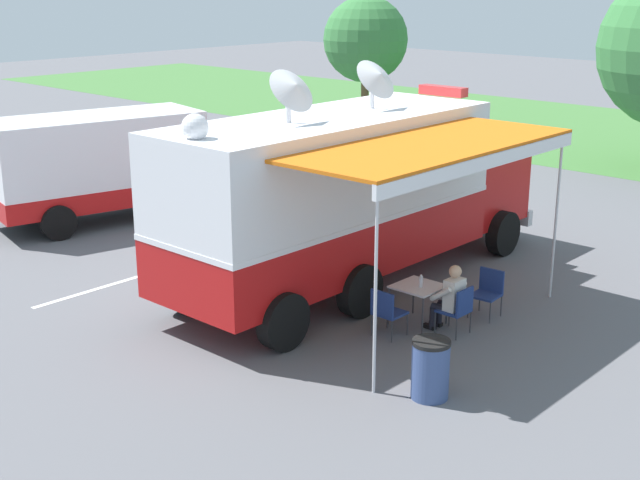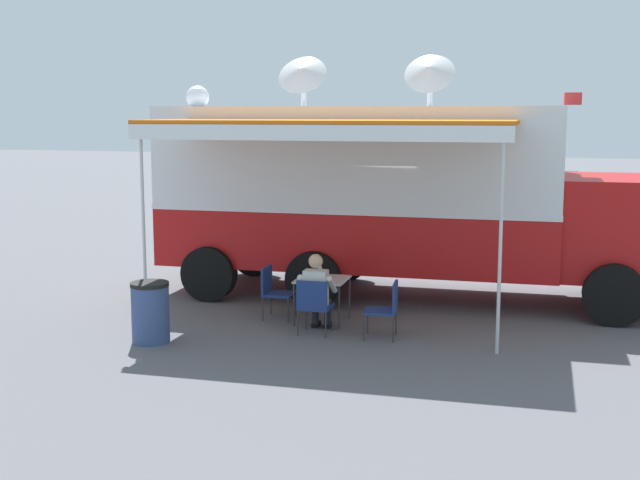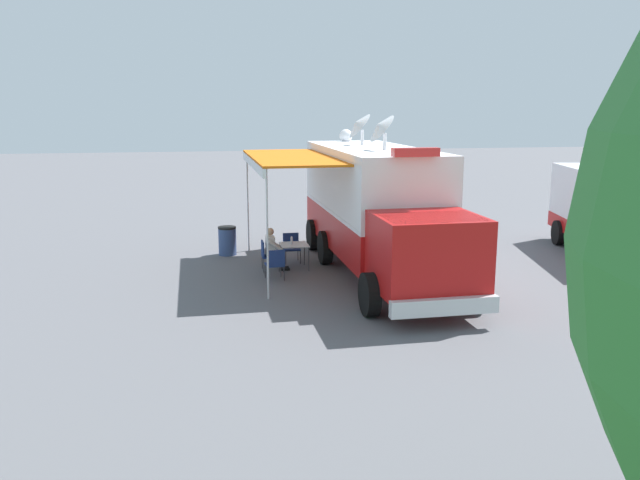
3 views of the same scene
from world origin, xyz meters
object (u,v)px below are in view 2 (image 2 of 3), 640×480
folding_table (322,282)px  folding_chair_beside_table (274,288)px  support_truck (438,187)px  command_truck (400,192)px  folding_chair_spare_by_truck (387,305)px  trash_bin (150,312)px  water_bottle (320,273)px  folding_chair_at_table (314,302)px  seated_responder (317,291)px

folding_table → folding_chair_beside_table: (-0.04, -0.85, -0.16)m
folding_table → support_truck: 10.00m
command_truck → support_truck: command_truck is taller
folding_chair_spare_by_truck → trash_bin: 3.54m
command_truck → folding_chair_beside_table: 3.12m
water_bottle → support_truck: 10.06m
folding_chair_beside_table → water_bottle: bearing=83.0°
folding_chair_beside_table → trash_bin: bearing=-34.4°
folding_table → trash_bin: (1.84, -2.14, -0.22)m
support_truck → command_truck: bearing=2.6°
command_truck → folding_chair_spare_by_truck: bearing=7.2°
folding_table → folding_chair_spare_by_truck: (0.68, 1.21, -0.16)m
folding_chair_at_table → folding_chair_beside_table: bearing=-131.7°
water_bottle → folding_chair_at_table: water_bottle is taller
command_truck → folding_chair_beside_table: (2.20, -1.69, -1.43)m
command_truck → water_bottle: command_truck is taller
folding_table → folding_chair_at_table: bearing=6.4°
folding_chair_beside_table → support_truck: bearing=172.3°
folding_chair_beside_table → folding_table: bearing=87.5°
folding_table → seated_responder: seated_responder is taller
folding_chair_at_table → folding_chair_beside_table: 1.26m
folding_chair_beside_table → seated_responder: 1.15m
folding_chair_at_table → seated_responder: bearing=-179.0°
folding_chair_spare_by_truck → seated_responder: size_ratio=0.70×
seated_responder → trash_bin: bearing=-61.0°
water_bottle → folding_table: bearing=162.3°
folding_chair_at_table → seated_responder: 0.23m
seated_responder → folding_table: bearing=-171.9°
trash_bin → folding_chair_beside_table: bearing=145.6°
folding_chair_beside_table → support_truck: (-9.93, 1.34, 0.87)m
folding_table → water_bottle: water_bottle is taller
folding_table → folding_chair_at_table: folding_chair_at_table is taller
folding_table → folding_chair_beside_table: folding_chair_beside_table is taller
folding_chair_spare_by_truck → water_bottle: bearing=-116.7°
command_truck → water_bottle: bearing=-20.5°
folding_chair_at_table → water_bottle: bearing=-171.4°
trash_bin → seated_responder: bearing=119.0°
water_bottle → seated_responder: seated_responder is taller
folding_table → folding_chair_beside_table: size_ratio=0.93×
folding_chair_beside_table → seated_responder: seated_responder is taller
folding_chair_at_table → trash_bin: size_ratio=0.96×
folding_table → water_bottle: bearing=-17.7°
support_truck → trash_bin: bearing=-12.5°
command_truck → folding_chair_at_table: (3.04, -0.75, -1.43)m
water_bottle → folding_chair_at_table: bearing=8.6°
command_truck → trash_bin: 5.27m
seated_responder → support_truck: support_truck is taller
folding_table → trash_bin: size_ratio=0.89×
folding_chair_spare_by_truck → seated_responder: (-0.07, -1.12, 0.14)m
folding_chair_at_table → seated_responder: seated_responder is taller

